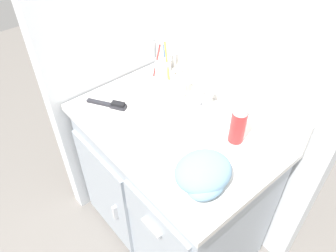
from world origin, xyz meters
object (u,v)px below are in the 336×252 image
Objects in this scene: toothbrush_cup at (163,67)px; shaving_cream_can at (238,125)px; hairbrush at (112,105)px; hand_towel at (204,174)px; soap_dispenser at (179,83)px.

toothbrush_cup reaches higher than shaving_cream_can.
shaving_cream_can is at bearing -7.80° from toothbrush_cup.
shaving_cream_can is 0.93× the size of hairbrush.
hand_towel is (0.06, -0.24, -0.04)m from shaving_cream_can.
toothbrush_cup is 1.29× the size of shaving_cream_can.
toothbrush_cup reaches higher than soap_dispenser.
toothbrush_cup is 0.53m from shaving_cream_can.
hand_towel is at bearing -28.10° from toothbrush_cup.
hand_towel is at bearing -32.22° from soap_dispenser.
hairbrush is (-0.13, -0.28, -0.05)m from soap_dispenser.
soap_dispenser is at bearing 34.40° from hairbrush.
shaving_cream_can is at bearing -3.95° from hairbrush.
toothbrush_cup is 1.20× the size of hairbrush.
shaving_cream_can is (0.36, -0.03, 0.02)m from soap_dispenser.
shaving_cream_can is 0.77× the size of hand_towel.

